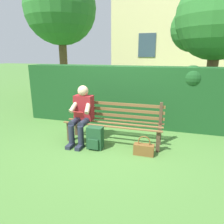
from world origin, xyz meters
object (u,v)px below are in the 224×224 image
backpack (95,138)px  tree_far (59,11)px  handbag (144,149)px  person_seated (82,113)px  tree (214,20)px  park_bench (115,121)px

backpack → tree_far: tree_far is taller
handbag → person_seated: bearing=-11.6°
person_seated → tree: tree is taller
person_seated → handbag: person_seated is taller
park_bench → tree_far: tree_far is taller
handbag → tree_far: size_ratio=0.07×
tree_far → backpack: bearing=124.9°
park_bench → tree_far: (3.60, -4.33, 3.02)m
tree → handbag: tree is taller
backpack → tree_far: 6.68m
backpack → tree_far: bearing=-55.1°
person_seated → tree: bearing=-134.5°
person_seated → handbag: size_ratio=3.17×
backpack → handbag: (-0.95, 0.00, -0.10)m
park_bench → handbag: bearing=146.2°
park_bench → backpack: size_ratio=4.56×
tree → tree_far: (5.60, -1.82, 0.84)m
person_seated → backpack: 0.62m
person_seated → tree_far: 6.11m
park_bench → backpack: (0.26, 0.46, -0.23)m
backpack → handbag: backpack is taller
park_bench → person_seated: person_seated is taller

